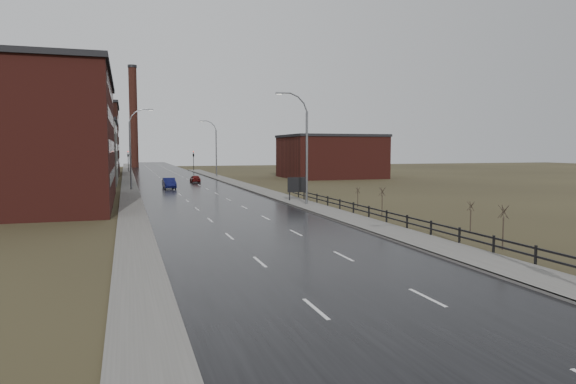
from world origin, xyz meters
TOP-DOWN VIEW (x-y plane):
  - ground at (0.00, 0.00)m, footprint 320.00×320.00m
  - road at (0.00, 60.00)m, footprint 14.00×300.00m
  - sidewalk_right at (8.60, 35.00)m, footprint 3.20×180.00m
  - curb_right at (7.08, 35.00)m, footprint 0.16×180.00m
  - sidewalk_left at (-8.20, 60.00)m, footprint 2.40×260.00m
  - warehouse_mid at (-17.99, 78.00)m, footprint 16.32×20.40m
  - warehouse_far at (-22.99, 108.00)m, footprint 26.52×24.48m
  - building_right at (30.30, 82.00)m, footprint 18.36×16.32m
  - smokestack at (-6.00, 150.00)m, footprint 2.70×2.70m
  - streetlight_right_mid at (8.50, 36.00)m, footprint 3.36×0.28m
  - streetlight_left at (-7.70, 62.00)m, footprint 3.36×0.28m
  - streetlight_right_far at (8.50, 90.00)m, footprint 3.36×0.28m
  - guardrail at (10.30, 18.31)m, footprint 0.10×53.05m
  - shrub_c at (11.84, 11.11)m, footprint 0.61×0.65m
  - shrub_d at (13.96, 16.80)m, footprint 0.51×0.54m
  - shrub_e at (11.98, 25.90)m, footprint 0.60×0.63m
  - shrub_f at (13.18, 33.23)m, footprint 0.47×0.49m
  - billboard at (9.10, 39.95)m, footprint 2.19×0.17m
  - traffic_light_left at (-8.00, 120.00)m, footprint 0.58×2.73m
  - traffic_light_right at (8.00, 120.00)m, footprint 0.58×2.73m
  - car_near at (-2.75, 62.51)m, footprint 1.76×4.69m
  - car_far at (2.52, 74.39)m, footprint 1.53×3.79m

SIDE VIEW (x-z plane):
  - ground at x=0.00m, z-range 0.00..0.00m
  - road at x=0.00m, z-range 0.00..0.06m
  - sidewalk_left at x=-8.20m, z-range 0.00..0.12m
  - sidewalk_right at x=8.60m, z-range 0.00..0.18m
  - curb_right at x=7.08m, z-range 0.00..0.18m
  - car_far at x=2.52m, z-range 0.00..1.29m
  - guardrail at x=10.30m, z-range 0.16..1.26m
  - car_near at x=-2.75m, z-range 0.00..1.53m
  - shrub_f at x=13.18m, z-range 0.06..2.02m
  - shrub_d at x=13.96m, z-range 0.07..2.23m
  - shrub_e at x=11.98m, z-range 0.08..2.62m
  - shrub_c at x=11.84m, z-range 0.08..2.67m
  - billboard at x=9.10m, z-range 0.45..3.13m
  - building_right at x=30.30m, z-range 0.01..8.51m
  - traffic_light_left at x=-8.00m, z-range 1.95..7.25m
  - traffic_light_right at x=8.00m, z-range 1.95..7.25m
  - warehouse_mid at x=-17.99m, z-range 0.01..10.51m
  - streetlight_right_mid at x=8.50m, z-range 0.16..11.51m
  - streetlight_left at x=-7.70m, z-range 0.16..11.51m
  - streetlight_right_far at x=8.50m, z-range 0.16..11.51m
  - warehouse_far at x=-22.99m, z-range 0.01..15.51m
  - smokestack at x=-6.00m, z-range 0.15..30.85m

